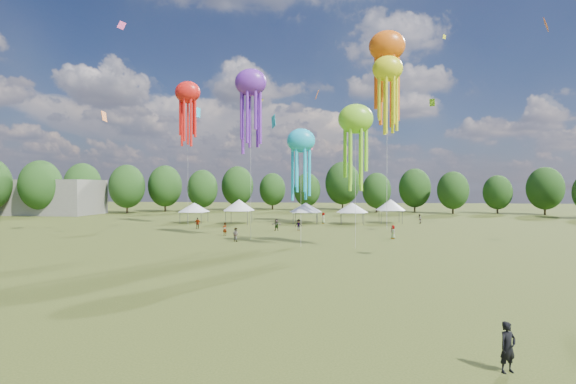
# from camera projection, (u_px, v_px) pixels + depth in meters

# --- Properties ---
(ground) EXTENTS (300.00, 300.00, 0.00)m
(ground) POSITION_uv_depth(u_px,v_px,m) (263.00, 343.00, 16.92)
(ground) COLOR #384416
(ground) RESTS_ON ground
(observer_main) EXTENTS (0.75, 0.65, 1.74)m
(observer_main) POSITION_uv_depth(u_px,v_px,m) (508.00, 347.00, 14.22)
(observer_main) COLOR black
(observer_main) RESTS_ON ground
(spectator_near) EXTENTS (0.99, 0.92, 1.62)m
(spectator_near) POSITION_uv_depth(u_px,v_px,m) (236.00, 235.00, 48.22)
(spectator_near) COLOR gray
(spectator_near) RESTS_ON ground
(spectators_far) EXTENTS (36.35, 22.93, 1.89)m
(spectators_far) POSITION_uv_depth(u_px,v_px,m) (309.00, 223.00, 62.61)
(spectators_far) COLOR gray
(spectators_far) RESTS_ON ground
(festival_tents) EXTENTS (39.85, 9.81, 4.25)m
(festival_tents) POSITION_uv_depth(u_px,v_px,m) (295.00, 206.00, 72.04)
(festival_tents) COLOR #47474C
(festival_tents) RESTS_ON ground
(show_kites) EXTENTS (37.26, 26.03, 30.86)m
(show_kites) POSITION_uv_depth(u_px,v_px,m) (331.00, 88.00, 59.47)
(show_kites) COLOR purple
(show_kites) RESTS_ON ground
(small_kites) EXTENTS (68.38, 56.81, 46.41)m
(small_kites) POSITION_uv_depth(u_px,v_px,m) (317.00, 14.00, 56.71)
(small_kites) COLOR purple
(small_kites) RESTS_ON ground
(treeline) EXTENTS (201.57, 95.24, 13.43)m
(treeline) POSITION_uv_depth(u_px,v_px,m) (300.00, 186.00, 79.38)
(treeline) COLOR #38281C
(treeline) RESTS_ON ground
(hangar) EXTENTS (40.00, 12.00, 8.00)m
(hangar) POSITION_uv_depth(u_px,v_px,m) (13.00, 197.00, 96.61)
(hangar) COLOR gray
(hangar) RESTS_ON ground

